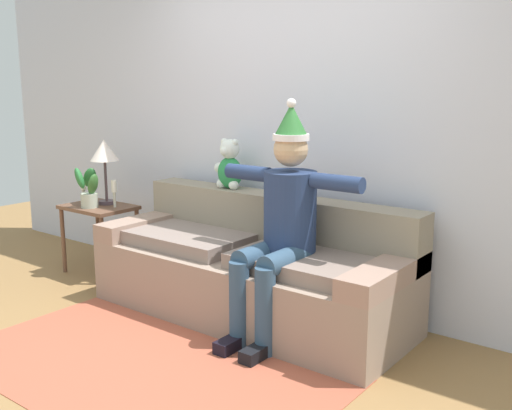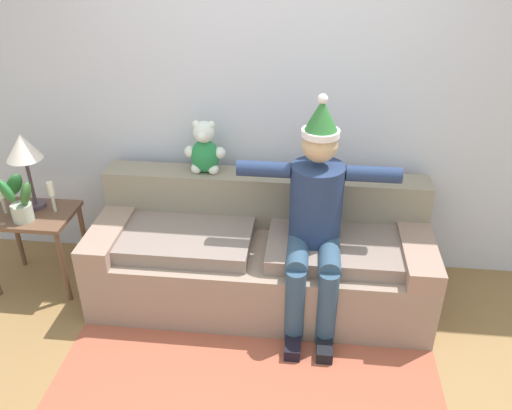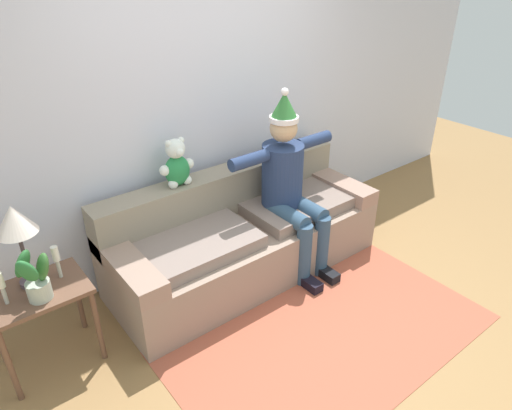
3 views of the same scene
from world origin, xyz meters
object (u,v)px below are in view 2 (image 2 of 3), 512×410
side_table (33,225)px  table_lamp (23,151)px  couch (261,255)px  candle_tall (1,195)px  teddy_bear (205,150)px  candle_short (51,193)px  potted_plant (18,199)px  person_seated (316,215)px

side_table → table_lamp: (0.00, 0.09, 0.53)m
couch → candle_tall: couch is taller
table_lamp → candle_tall: bearing=-148.2°
couch → teddy_bear: size_ratio=6.00×
couch → table_lamp: 1.76m
side_table → candle_short: bearing=13.5°
potted_plant → side_table: bearing=90.8°
potted_plant → person_seated: bearing=-0.5°
person_seated → potted_plant: (-1.98, 0.02, -0.02)m
side_table → candle_short: size_ratio=2.60×
potted_plant → candle_short: potted_plant is taller
couch → side_table: 1.63m
candle_tall → candle_short: bearing=10.2°
teddy_bear → candle_short: 1.10m
potted_plant → candle_short: 0.21m
side_table → potted_plant: (0.00, -0.10, 0.26)m
potted_plant → candle_short: (0.17, 0.14, -0.01)m
person_seated → candle_short: bearing=175.2°
couch → person_seated: bearing=-24.2°
teddy_bear → candle_tall: size_ratio=1.72×
couch → candle_tall: size_ratio=10.34×
teddy_bear → candle_tall: bearing=-166.5°
person_seated → side_table: bearing=176.7°
person_seated → table_lamp: 2.01m
teddy_bear → potted_plant: (-1.20, -0.40, -0.24)m
person_seated → candle_short: (-1.82, 0.15, -0.03)m
couch → teddy_bear: 0.83m
couch → table_lamp: bearing=178.7°
couch → person_seated: person_seated is taller
teddy_bear → candle_tall: (-1.37, -0.33, -0.26)m
potted_plant → candle_tall: potted_plant is taller
person_seated → potted_plant: 1.98m
candle_tall → potted_plant: bearing=-24.2°
couch → teddy_bear: teddy_bear is taller
teddy_bear → candle_tall: teddy_bear is taller
table_lamp → teddy_bear: bearing=10.5°
candle_short → table_lamp: bearing=164.0°
couch → candle_short: 1.51m
couch → potted_plant: size_ratio=6.49×
couch → teddy_bear: (-0.42, 0.26, 0.67)m
person_seated → teddy_bear: person_seated is taller
person_seated → candle_short: 1.82m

